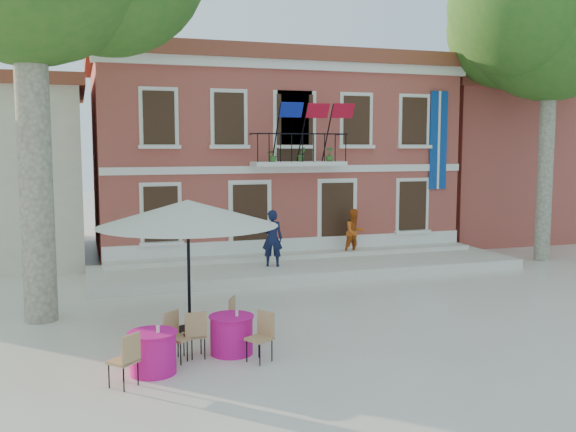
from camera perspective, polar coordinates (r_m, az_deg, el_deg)
The scene contains 10 objects.
ground at distance 16.39m, azimuth 0.66°, elevation -8.25°, with size 90.00×90.00×0.00m, color beige.
main_building at distance 26.00m, azimuth -2.24°, elevation 5.55°, with size 13.50×9.59×7.50m.
neighbor_east at distance 32.30m, azimuth 18.24°, elevation 4.39°, with size 9.40×9.40×6.40m.
terrace at distance 21.06m, azimuth 1.97°, elevation -4.57°, with size 14.00×3.40×0.30m, color silver.
plane_tree_east at distance 24.96m, azimuth 22.41°, elevation 16.03°, with size 5.86×5.86×11.52m.
patio_umbrella at distance 14.15m, azimuth -8.90°, elevation 0.23°, with size 3.96×3.96×2.94m.
pedestrian_navy at distance 20.26m, azimuth -1.42°, elevation -1.99°, with size 0.66×0.43×1.80m, color #101636.
pedestrian_orange at distance 22.45m, azimuth 5.94°, elevation -1.43°, with size 0.79×0.61×1.62m, color #C85617.
cafe_table_0 at distance 12.10m, azimuth -11.93°, elevation -11.64°, with size 1.70×1.61×0.95m.
cafe_table_1 at distance 12.95m, azimuth -5.04°, elevation -10.28°, with size 1.65×1.87×0.95m.
Camera 1 is at (-5.10, -15.03, 4.12)m, focal length 40.00 mm.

